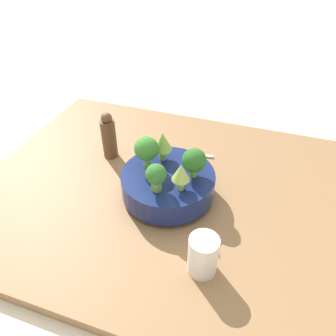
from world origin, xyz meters
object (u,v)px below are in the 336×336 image
Objects in this scene: bowl at (168,184)px; cup at (203,255)px; pepper_mill at (109,136)px; fork at (187,155)px.

bowl is 0.24m from cup.
bowl is 1.63× the size of pepper_mill.
pepper_mill reaches higher than fork.
cup is (-0.14, 0.20, 0.00)m from bowl.
cup is at bearing 126.35° from bowl.
fork is at bearing -161.26° from pepper_mill.
pepper_mill is 0.25m from fork.
cup reaches higher than bowl.
bowl is 0.20m from fork.
pepper_mill is (0.23, -0.12, 0.03)m from bowl.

